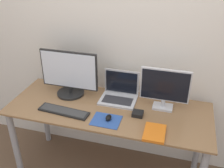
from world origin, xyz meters
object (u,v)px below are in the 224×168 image
(keyboard, at_px, (64,111))
(monitor_left, at_px, (69,75))
(mouse, at_px, (109,118))
(book, at_px, (155,133))
(monitor_right, at_px, (165,88))
(laptop, at_px, (119,93))
(power_brick, at_px, (138,114))

(keyboard, bearing_deg, monitor_left, 102.65)
(keyboard, relative_size, mouse, 6.05)
(mouse, distance_m, book, 0.39)
(monitor_right, distance_m, laptop, 0.43)
(power_brick, bearing_deg, mouse, -148.93)
(laptop, bearing_deg, book, -47.80)
(monitor_right, height_order, mouse, monitor_right)
(monitor_right, distance_m, mouse, 0.54)
(monitor_left, xyz_separation_m, book, (0.86, -0.38, -0.20))
(monitor_left, relative_size, book, 2.46)
(book, bearing_deg, laptop, 132.20)
(monitor_left, xyz_separation_m, laptop, (0.47, 0.05, -0.14))
(laptop, relative_size, power_brick, 3.66)
(monitor_right, height_order, power_brick, monitor_right)
(monitor_left, relative_size, mouse, 7.20)
(monitor_left, height_order, keyboard, monitor_left)
(mouse, distance_m, power_brick, 0.25)
(monitor_right, xyz_separation_m, laptop, (-0.41, 0.05, -0.14))
(mouse, bearing_deg, keyboard, 179.59)
(laptop, distance_m, keyboard, 0.54)
(monitor_left, xyz_separation_m, mouse, (0.47, -0.30, -0.18))
(mouse, bearing_deg, monitor_right, 36.95)
(monitor_right, relative_size, laptop, 1.27)
(laptop, bearing_deg, keyboard, -138.92)
(book, bearing_deg, mouse, 169.30)
(monitor_left, distance_m, monitor_right, 0.88)
(laptop, bearing_deg, monitor_left, -174.11)
(monitor_right, relative_size, keyboard, 0.91)
(mouse, xyz_separation_m, book, (0.39, -0.07, -0.01))
(monitor_right, bearing_deg, keyboard, -159.49)
(monitor_left, distance_m, laptop, 0.49)
(monitor_left, xyz_separation_m, power_brick, (0.69, -0.17, -0.19))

